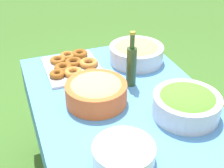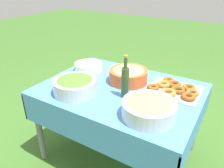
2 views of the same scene
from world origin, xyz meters
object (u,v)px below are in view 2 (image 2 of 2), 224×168
at_px(salad_bowl, 75,85).
at_px(bread_bowl, 149,108).
at_px(donut_platter, 174,89).
at_px(pasta_bowl, 128,74).
at_px(olive_oil_bottle, 125,81).
at_px(plate_stack, 88,67).

relative_size(salad_bowl, bread_bowl, 0.96).
bearing_deg(donut_platter, pasta_bowl, -175.98).
bearing_deg(bread_bowl, pasta_bowl, 132.39).
bearing_deg(donut_platter, olive_oil_bottle, -137.78).
relative_size(donut_platter, bread_bowl, 1.19).
distance_m(donut_platter, bread_bowl, 0.41).
xyz_separation_m(donut_platter, bread_bowl, (-0.04, -0.41, 0.04)).
bearing_deg(donut_platter, plate_stack, -179.61).
relative_size(pasta_bowl, plate_stack, 1.23).
height_order(olive_oil_bottle, bread_bowl, olive_oil_bottle).
height_order(pasta_bowl, olive_oil_bottle, olive_oil_bottle).
bearing_deg(plate_stack, bread_bowl, -27.43).
bearing_deg(olive_oil_bottle, bread_bowl, -30.10).
bearing_deg(salad_bowl, pasta_bowl, 56.22).
xyz_separation_m(pasta_bowl, donut_platter, (0.39, 0.03, -0.05)).
distance_m(salad_bowl, olive_oil_bottle, 0.38).
distance_m(salad_bowl, bread_bowl, 0.60).
relative_size(salad_bowl, pasta_bowl, 1.03).
bearing_deg(salad_bowl, olive_oil_bottle, 21.97).
distance_m(olive_oil_bottle, bread_bowl, 0.29).
relative_size(donut_platter, plate_stack, 1.57).
height_order(pasta_bowl, plate_stack, pasta_bowl).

